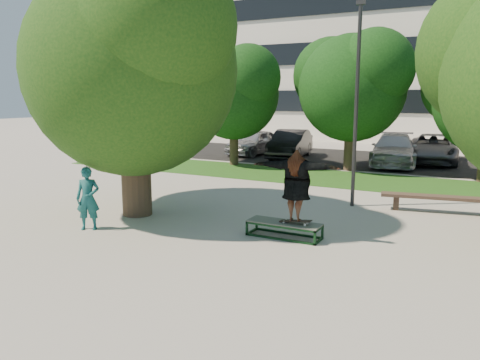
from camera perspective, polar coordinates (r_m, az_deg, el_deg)
The scene contains 16 objects.
ground at distance 10.84m, azimuth 1.46°, elevation -7.99°, with size 120.00×120.00×0.00m, color #A5A198.
grass_strip at distance 19.35m, azimuth 16.88°, elevation -0.27°, with size 30.00×4.00×0.02m, color #244C15.
asphalt_strip at distance 25.85m, azimuth 17.55°, elevation 2.23°, with size 40.00×8.00×0.01m, color black.
tree_left at distance 13.65m, azimuth -13.12°, elevation 14.32°, with size 6.96×5.95×7.12m.
bg_tree_left at distance 23.15m, azimuth -0.82°, elevation 11.08°, with size 5.28×4.51×5.77m.
bg_tree_mid at distance 22.04m, azimuth 13.38°, elevation 11.59°, with size 5.76×4.92×6.24m.
lamppost at distance 14.66m, azimuth 14.01°, elevation 9.00°, with size 0.25×0.15×6.11m.
office_building at distance 41.97m, azimuth 19.59°, elevation 15.97°, with size 30.00×14.12×16.00m.
grind_box at distance 11.45m, azimuth 5.40°, elevation -6.03°, with size 1.80×0.60×0.38m.
skater_rig at distance 11.09m, azimuth 6.87°, elevation -0.68°, with size 2.13×0.72×1.78m.
bystander at distance 12.52m, azimuth -18.04°, elevation -2.15°, with size 0.59×0.39×1.62m, color #165355.
bench at distance 14.87m, azimuth 23.23°, elevation -2.10°, with size 3.35×1.02×0.51m.
car_silver_a at distance 27.34m, azimuth 1.82°, elevation 4.63°, with size 1.71×4.24×1.44m, color #A9AAAE.
car_dark at distance 25.89m, azimuth 6.14°, elevation 4.37°, with size 1.64×4.69×1.55m, color black.
car_grey at distance 25.93m, azimuth 22.44°, elevation 3.56°, with size 2.41×5.23×1.45m, color #5C5C61.
car_silver_b at distance 24.46m, azimuth 18.25°, elevation 3.53°, with size 2.10×5.18×1.50m, color #B0B1B5.
Camera 1 is at (4.59, -9.21, 3.39)m, focal length 35.00 mm.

